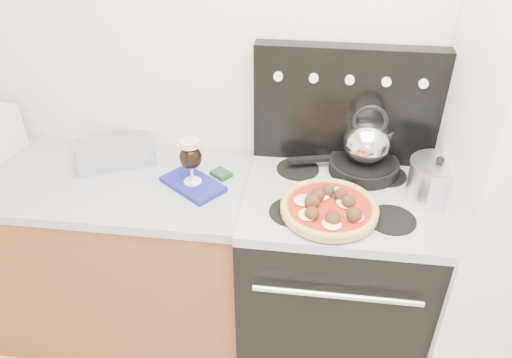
% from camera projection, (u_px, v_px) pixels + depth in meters
% --- Properties ---
extents(room_shell, '(3.52, 3.01, 2.52)m').
position_uv_depth(room_shell, '(323.00, 302.00, 1.07)').
color(room_shell, beige).
rests_on(room_shell, ground).
extents(base_cabinet, '(1.45, 0.60, 0.86)m').
position_uv_depth(base_cabinet, '(98.00, 256.00, 2.38)').
color(base_cabinet, brown).
rests_on(base_cabinet, ground).
extents(countertop, '(1.48, 0.63, 0.04)m').
position_uv_depth(countertop, '(79.00, 178.00, 2.13)').
color(countertop, '#A8A8B5').
rests_on(countertop, base_cabinet).
extents(stove_body, '(0.76, 0.65, 0.88)m').
position_uv_depth(stove_body, '(331.00, 280.00, 2.23)').
color(stove_body, black).
rests_on(stove_body, ground).
extents(cooktop, '(0.76, 0.65, 0.04)m').
position_uv_depth(cooktop, '(341.00, 197.00, 1.98)').
color(cooktop, '#ADADB2').
rests_on(cooktop, stove_body).
extents(backguard, '(0.76, 0.08, 0.50)m').
position_uv_depth(backguard, '(346.00, 105.00, 2.05)').
color(backguard, black).
rests_on(backguard, cooktop).
extents(foil_sheet, '(0.40, 0.36, 0.07)m').
position_uv_depth(foil_sheet, '(115.00, 152.00, 2.20)').
color(foil_sheet, silver).
rests_on(foil_sheet, countertop).
extents(oven_mitt, '(0.30, 0.27, 0.02)m').
position_uv_depth(oven_mitt, '(193.00, 184.00, 2.03)').
color(oven_mitt, navy).
rests_on(oven_mitt, countertop).
extents(beer_glass, '(0.09, 0.09, 0.20)m').
position_uv_depth(beer_glass, '(191.00, 162.00, 1.97)').
color(beer_glass, black).
rests_on(beer_glass, oven_mitt).
extents(pizza_pan, '(0.40, 0.40, 0.01)m').
position_uv_depth(pizza_pan, '(329.00, 213.00, 1.85)').
color(pizza_pan, black).
rests_on(pizza_pan, cooktop).
extents(pizza, '(0.37, 0.37, 0.05)m').
position_uv_depth(pizza, '(329.00, 206.00, 1.83)').
color(pizza, tan).
rests_on(pizza, pizza_pan).
extents(skillet, '(0.35, 0.35, 0.05)m').
position_uv_depth(skillet, '(364.00, 166.00, 2.08)').
color(skillet, '#262626').
rests_on(skillet, cooktop).
extents(tea_kettle, '(0.22, 0.22, 0.21)m').
position_uv_depth(tea_kettle, '(368.00, 139.00, 2.01)').
color(tea_kettle, silver).
rests_on(tea_kettle, skillet).
extents(stock_pot, '(0.23, 0.23, 0.15)m').
position_uv_depth(stock_pot, '(435.00, 182.00, 1.90)').
color(stock_pot, silver).
rests_on(stock_pot, cooktop).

